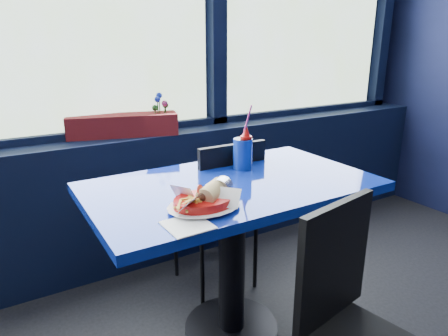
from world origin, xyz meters
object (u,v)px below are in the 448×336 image
ketchup_bottle (246,150)px  soda_cup (243,153)px  near_table (232,222)px  chair_near_back (221,207)px  food_basket (205,200)px  planter_box (123,125)px  flower_vase (161,121)px  chair_near_front (350,321)px

ketchup_bottle → soda_cup: soda_cup is taller
near_table → chair_near_back: bearing=67.0°
chair_near_back → food_basket: (-0.37, -0.51, 0.29)m
food_basket → ketchup_bottle: 0.51m
planter_box → soda_cup: soda_cup is taller
chair_near_back → flower_vase: size_ratio=3.57×
ketchup_bottle → food_basket: bearing=-140.5°
food_basket → ketchup_bottle: bearing=27.3°
planter_box → ketchup_bottle: bearing=-49.6°
food_basket → ketchup_bottle: ketchup_bottle is taller
chair_near_back → soda_cup: 0.38m
planter_box → flower_vase: 0.22m
chair_near_back → chair_near_front: bearing=83.9°
chair_near_front → chair_near_back: size_ratio=0.99×
ketchup_bottle → chair_near_back: bearing=96.2°
chair_near_front → flower_vase: 1.53m
soda_cup → planter_box: bearing=113.7°
near_table → chair_near_front: bearing=-87.5°
near_table → ketchup_bottle: bearing=40.3°
ketchup_bottle → near_table: bearing=-139.7°
near_table → flower_vase: 0.88m
planter_box → food_basket: planter_box is taller
flower_vase → ketchup_bottle: 0.70m
near_table → planter_box: bearing=101.8°
planter_box → soda_cup: 0.82m
chair_near_front → near_table: bearing=82.0°
chair_near_back → food_basket: bearing=54.6°
chair_near_front → ketchup_bottle: 0.87m
chair_near_front → chair_near_back: (0.11, 0.98, 0.01)m
planter_box → food_basket: bearing=-76.6°
chair_near_front → food_basket: chair_near_front is taller
flower_vase → food_basket: 1.04m
near_table → flower_vase: bearing=88.1°
chair_near_front → chair_near_back: chair_near_back is taller
planter_box → chair_near_front: bearing=-66.3°
chair_near_back → planter_box: size_ratio=1.39×
near_table → flower_vase: flower_vase is taller
flower_vase → soda_cup: (0.12, -0.69, -0.05)m
chair_near_front → flower_vase: (-0.00, 1.48, 0.39)m
chair_near_front → flower_vase: size_ratio=3.52×
chair_near_front → chair_near_back: 0.98m
chair_near_back → flower_vase: (-0.11, 0.50, 0.38)m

